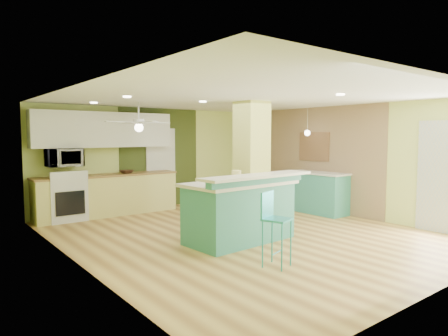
{
  "coord_description": "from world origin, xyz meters",
  "views": [
    {
      "loc": [
        -4.77,
        -5.53,
        1.82
      ],
      "look_at": [
        -0.14,
        0.4,
        1.2
      ],
      "focal_mm": 32.0,
      "sensor_mm": 36.0,
      "label": 1
    }
  ],
  "objects_px": {
    "peninsula": "(240,210)",
    "side_counter": "(317,192)",
    "fruit_bowl": "(127,172)",
    "bar_stool": "(273,217)",
    "canister": "(236,175)"
  },
  "relations": [
    {
      "from": "peninsula",
      "to": "bar_stool",
      "type": "relative_size",
      "value": 2.15
    },
    {
      "from": "fruit_bowl",
      "to": "canister",
      "type": "height_order",
      "value": "canister"
    },
    {
      "from": "fruit_bowl",
      "to": "canister",
      "type": "xyz_separation_m",
      "value": [
        0.57,
        -3.32,
        0.14
      ]
    },
    {
      "from": "side_counter",
      "to": "canister",
      "type": "height_order",
      "value": "canister"
    },
    {
      "from": "peninsula",
      "to": "fruit_bowl",
      "type": "distance_m",
      "value": 3.59
    },
    {
      "from": "fruit_bowl",
      "to": "peninsula",
      "type": "bearing_deg",
      "value": -82.19
    },
    {
      "from": "canister",
      "to": "bar_stool",
      "type": "bearing_deg",
      "value": -111.39
    },
    {
      "from": "peninsula",
      "to": "fruit_bowl",
      "type": "height_order",
      "value": "peninsula"
    },
    {
      "from": "canister",
      "to": "fruit_bowl",
      "type": "bearing_deg",
      "value": 99.75
    },
    {
      "from": "side_counter",
      "to": "peninsula",
      "type": "bearing_deg",
      "value": -164.95
    },
    {
      "from": "peninsula",
      "to": "bar_stool",
      "type": "bearing_deg",
      "value": -114.86
    },
    {
      "from": "peninsula",
      "to": "canister",
      "type": "height_order",
      "value": "canister"
    },
    {
      "from": "peninsula",
      "to": "side_counter",
      "type": "distance_m",
      "value": 3.19
    },
    {
      "from": "fruit_bowl",
      "to": "bar_stool",
      "type": "bearing_deg",
      "value": -90.18
    },
    {
      "from": "side_counter",
      "to": "canister",
      "type": "relative_size",
      "value": 8.23
    }
  ]
}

